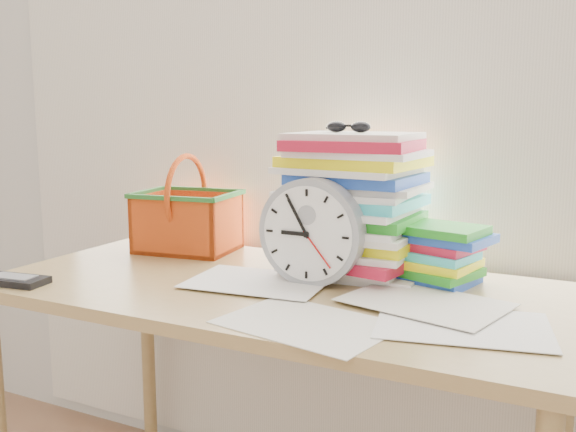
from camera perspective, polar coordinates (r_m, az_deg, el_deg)
The scene contains 9 objects.
curtain at distance 1.86m, azimuth 4.49°, elevation 13.43°, with size 2.40×0.01×2.50m, color white.
desk at distance 1.59m, azimuth -1.07°, elevation -8.70°, with size 1.40×0.70×0.75m.
paper_stack at distance 1.65m, azimuth 5.88°, elevation 1.07°, with size 0.36×0.30×0.36m, color white, non-canonical shape.
clock at distance 1.54m, azimuth 2.12°, elevation -1.44°, with size 0.26×0.26×0.05m, color #9599A1.
sunglasses at distance 1.63m, azimuth 5.40°, elevation 7.90°, with size 0.13×0.11×0.03m, color black, non-canonical shape.
book_stack at distance 1.61m, azimuth 13.13°, elevation -3.28°, with size 0.25×0.19×0.14m, color white, non-canonical shape.
basket at distance 1.93m, azimuth -8.96°, elevation 1.07°, with size 0.28×0.22×0.28m, color #E55416, non-canonical shape.
calculator at distance 1.71m, azimuth -23.23°, elevation -5.27°, with size 0.17×0.08×0.02m, color black.
scattered_papers at distance 1.56m, azimuth -1.08°, elevation -5.89°, with size 1.26×0.42×0.02m, color white, non-canonical shape.
Camera 1 is at (0.70, 0.27, 1.17)m, focal length 40.00 mm.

